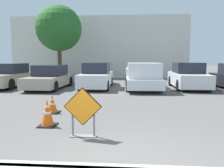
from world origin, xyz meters
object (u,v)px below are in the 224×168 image
(road_closed_sign, at_px, (83,111))
(pickup_truck, at_px, (142,77))
(parked_car_fourth, at_px, (188,77))
(traffic_cone_second, at_px, (52,104))
(parked_car_second, at_px, (50,78))
(parked_car_nearest, at_px, (10,76))
(traffic_cone_nearest, at_px, (47,113))
(parked_car_third, at_px, (97,77))

(road_closed_sign, distance_m, pickup_truck, 8.75)
(road_closed_sign, distance_m, parked_car_fourth, 10.21)
(traffic_cone_second, relative_size, parked_car_second, 0.14)
(traffic_cone_second, height_order, parked_car_second, parked_car_second)
(traffic_cone_second, bearing_deg, parked_car_second, 110.38)
(parked_car_nearest, distance_m, parked_car_second, 2.90)
(parked_car_second, bearing_deg, traffic_cone_nearest, 111.55)
(parked_car_third, bearing_deg, road_closed_sign, 96.98)
(parked_car_second, bearing_deg, road_closed_sign, 116.70)
(pickup_truck, relative_size, parked_car_fourth, 1.31)
(road_closed_sign, relative_size, traffic_cone_nearest, 1.59)
(traffic_cone_second, xyz_separation_m, pickup_truck, (3.46, 6.30, 0.42))
(pickup_truck, height_order, parked_car_fourth, parked_car_fourth)
(road_closed_sign, relative_size, traffic_cone_second, 1.89)
(parked_car_third, bearing_deg, traffic_cone_nearest, 89.39)
(traffic_cone_nearest, bearing_deg, traffic_cone_second, 104.43)
(parked_car_nearest, relative_size, parked_car_fourth, 1.07)
(parked_car_third, bearing_deg, traffic_cone_second, 85.82)
(traffic_cone_nearest, bearing_deg, parked_car_second, 109.28)
(traffic_cone_nearest, relative_size, traffic_cone_second, 1.19)
(traffic_cone_second, bearing_deg, parked_car_fourth, 46.95)
(parked_car_third, bearing_deg, parked_car_second, 9.24)
(traffic_cone_second, height_order, parked_car_nearest, parked_car_nearest)
(parked_car_fourth, bearing_deg, parked_car_nearest, 1.90)
(road_closed_sign, relative_size, pickup_truck, 0.22)
(parked_car_second, bearing_deg, traffic_cone_second, 112.65)
(parked_car_fourth, bearing_deg, parked_car_second, 5.00)
(parked_car_nearest, relative_size, parked_car_second, 0.99)
(traffic_cone_nearest, distance_m, parked_car_nearest, 9.75)
(road_closed_sign, bearing_deg, pickup_truck, 77.20)
(road_closed_sign, height_order, parked_car_second, parked_car_second)
(road_closed_sign, bearing_deg, parked_car_third, 96.08)
(traffic_cone_nearest, height_order, parked_car_third, parked_car_third)
(traffic_cone_second, bearing_deg, traffic_cone_nearest, -75.57)
(pickup_truck, bearing_deg, road_closed_sign, 76.23)
(traffic_cone_nearest, height_order, parked_car_nearest, parked_car_nearest)
(parked_car_nearest, bearing_deg, pickup_truck, 179.34)
(traffic_cone_second, xyz_separation_m, parked_car_fourth, (6.33, 6.77, 0.43))
(parked_car_nearest, height_order, parked_car_third, parked_car_third)
(traffic_cone_second, distance_m, parked_car_third, 6.62)
(parked_car_second, relative_size, parked_car_fourth, 1.08)
(parked_car_second, bearing_deg, parked_car_third, -169.39)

